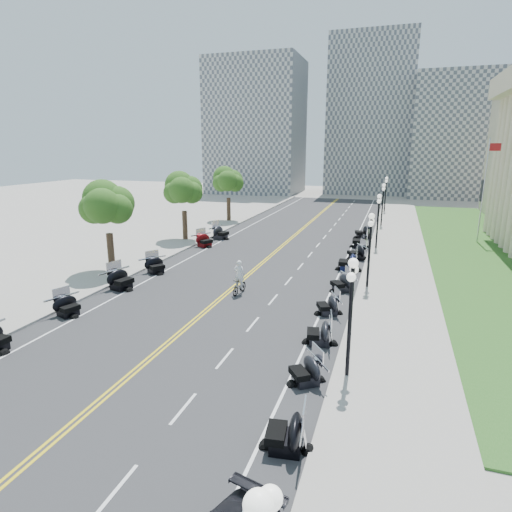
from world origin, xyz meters
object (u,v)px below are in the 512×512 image
(bicycle, at_px, (239,286))
(cyclist_rider, at_px, (239,264))
(flagpole, at_px, (483,192))
(motorcycle_n_3, at_px, (306,369))

(bicycle, relative_size, cyclist_rider, 0.90)
(flagpole, relative_size, motorcycle_n_3, 5.67)
(flagpole, bearing_deg, cyclist_rider, -128.41)
(bicycle, distance_m, cyclist_rider, 1.47)
(flagpole, bearing_deg, bicycle, -128.41)
(flagpole, xyz_separation_m, bicycle, (-17.16, -21.65, -4.49))
(motorcycle_n_3, relative_size, bicycle, 1.03)
(flagpole, height_order, motorcycle_n_3, flagpole)
(flagpole, distance_m, motorcycle_n_3, 33.10)
(bicycle, xyz_separation_m, cyclist_rider, (0.00, 0.00, 1.47))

